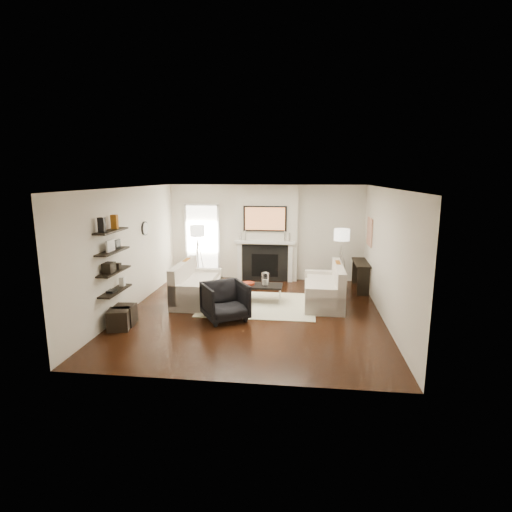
# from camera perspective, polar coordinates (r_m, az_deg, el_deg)

# --- Properties ---
(room_envelope) EXTENTS (6.00, 6.00, 6.00)m
(room_envelope) POSITION_cam_1_polar(r_m,az_deg,el_deg) (8.45, -0.48, 0.53)
(room_envelope) COLOR black
(room_envelope) RESTS_ON ground
(chimney_breast) EXTENTS (1.80, 0.25, 2.70)m
(chimney_breast) POSITION_cam_1_polar(r_m,az_deg,el_deg) (11.27, 1.36, 3.27)
(chimney_breast) COLOR silver
(chimney_breast) RESTS_ON floor
(fireplace_surround) EXTENTS (1.30, 0.02, 1.04)m
(fireplace_surround) POSITION_cam_1_polar(r_m,az_deg,el_deg) (11.29, 1.28, -1.00)
(fireplace_surround) COLOR black
(fireplace_surround) RESTS_ON floor
(firebox) EXTENTS (0.75, 0.02, 0.65)m
(firebox) POSITION_cam_1_polar(r_m,az_deg,el_deg) (11.30, 1.28, -1.35)
(firebox) COLOR black
(firebox) RESTS_ON floor
(mantel_pilaster_l) EXTENTS (0.12, 0.08, 1.10)m
(mantel_pilaster_l) POSITION_cam_1_polar(r_m,az_deg,el_deg) (11.34, -2.36, -0.79)
(mantel_pilaster_l) COLOR white
(mantel_pilaster_l) RESTS_ON floor
(mantel_pilaster_r) EXTENTS (0.12, 0.08, 1.10)m
(mantel_pilaster_r) POSITION_cam_1_polar(r_m,az_deg,el_deg) (11.21, 4.93, -0.97)
(mantel_pilaster_r) COLOR white
(mantel_pilaster_r) RESTS_ON floor
(mantel_shelf) EXTENTS (1.70, 0.18, 0.07)m
(mantel_shelf) POSITION_cam_1_polar(r_m,az_deg,el_deg) (11.12, 1.27, 1.97)
(mantel_shelf) COLOR white
(mantel_shelf) RESTS_ON chimney_breast
(tv_body) EXTENTS (1.20, 0.06, 0.70)m
(tv_body) POSITION_cam_1_polar(r_m,az_deg,el_deg) (11.06, 1.30, 5.36)
(tv_body) COLOR black
(tv_body) RESTS_ON chimney_breast
(tv_screen) EXTENTS (1.10, 0.00, 0.62)m
(tv_screen) POSITION_cam_1_polar(r_m,az_deg,el_deg) (11.03, 1.28, 5.34)
(tv_screen) COLOR #BF723F
(tv_screen) RESTS_ON tv_body
(candlestick_l_tall) EXTENTS (0.04, 0.04, 0.30)m
(candlestick_l_tall) POSITION_cam_1_polar(r_m,az_deg,el_deg) (11.17, -1.54, 2.97)
(candlestick_l_tall) COLOR silver
(candlestick_l_tall) RESTS_ON mantel_shelf
(candlestick_l_short) EXTENTS (0.04, 0.04, 0.24)m
(candlestick_l_short) POSITION_cam_1_polar(r_m,az_deg,el_deg) (11.19, -2.19, 2.82)
(candlestick_l_short) COLOR silver
(candlestick_l_short) RESTS_ON mantel_shelf
(candlestick_r_tall) EXTENTS (0.04, 0.04, 0.30)m
(candlestick_r_tall) POSITION_cam_1_polar(r_m,az_deg,el_deg) (11.07, 4.12, 2.86)
(candlestick_r_tall) COLOR silver
(candlestick_r_tall) RESTS_ON mantel_shelf
(candlestick_r_short) EXTENTS (0.04, 0.04, 0.24)m
(candlestick_r_short) POSITION_cam_1_polar(r_m,az_deg,el_deg) (11.07, 4.79, 2.69)
(candlestick_r_short) COLOR silver
(candlestick_r_short) RESTS_ON mantel_shelf
(hallway_panel) EXTENTS (0.90, 0.02, 2.10)m
(hallway_panel) POSITION_cam_1_polar(r_m,az_deg,el_deg) (11.74, -7.63, 2.02)
(hallway_panel) COLOR white
(hallway_panel) RESTS_ON floor
(door_trim_l) EXTENTS (0.06, 0.06, 2.16)m
(door_trim_l) POSITION_cam_1_polar(r_m,az_deg,el_deg) (11.84, -9.90, 2.03)
(door_trim_l) COLOR white
(door_trim_l) RESTS_ON floor
(door_trim_r) EXTENTS (0.06, 0.06, 2.16)m
(door_trim_r) POSITION_cam_1_polar(r_m,az_deg,el_deg) (11.61, -5.35, 1.97)
(door_trim_r) COLOR white
(door_trim_r) RESTS_ON floor
(door_trim_top) EXTENTS (1.02, 0.06, 0.06)m
(door_trim_top) POSITION_cam_1_polar(r_m,az_deg,el_deg) (11.59, -7.79, 7.28)
(door_trim_top) COLOR white
(door_trim_top) RESTS_ON wall_back
(rug) EXTENTS (2.60, 2.00, 0.01)m
(rug) POSITION_cam_1_polar(r_m,az_deg,el_deg) (9.34, 0.31, -6.93)
(rug) COLOR beige
(rug) RESTS_ON floor
(loveseat_left_base) EXTENTS (0.85, 1.80, 0.42)m
(loveseat_left_base) POSITION_cam_1_polar(r_m,az_deg,el_deg) (9.68, -8.36, -5.13)
(loveseat_left_base) COLOR beige
(loveseat_left_base) RESTS_ON floor
(loveseat_left_back) EXTENTS (0.18, 1.80, 0.80)m
(loveseat_left_back) POSITION_cam_1_polar(r_m,az_deg,el_deg) (9.69, -10.33, -3.24)
(loveseat_left_back) COLOR beige
(loveseat_left_back) RESTS_ON floor
(loveseat_left_arm_n) EXTENTS (0.85, 0.18, 0.60)m
(loveseat_left_arm_n) POSITION_cam_1_polar(r_m,az_deg,el_deg) (8.91, -9.72, -6.03)
(loveseat_left_arm_n) COLOR beige
(loveseat_left_arm_n) RESTS_ON floor
(loveseat_left_arm_s) EXTENTS (0.85, 0.18, 0.60)m
(loveseat_left_arm_s) POSITION_cam_1_polar(r_m,az_deg,el_deg) (10.41, -7.22, -3.40)
(loveseat_left_arm_s) COLOR beige
(loveseat_left_arm_s) RESTS_ON floor
(loveseat_left_cushion) EXTENTS (0.63, 1.44, 0.10)m
(loveseat_left_cushion) POSITION_cam_1_polar(r_m,az_deg,el_deg) (9.60, -8.11, -3.65)
(loveseat_left_cushion) COLOR beige
(loveseat_left_cushion) RESTS_ON loveseat_left_base
(pillow_left_orange) EXTENTS (0.10, 0.42, 0.42)m
(pillow_left_orange) POSITION_cam_1_polar(r_m,az_deg,el_deg) (9.92, -9.87, -1.67)
(pillow_left_orange) COLOR #905111
(pillow_left_orange) RESTS_ON loveseat_left_cushion
(pillow_left_charcoal) EXTENTS (0.10, 0.40, 0.40)m
(pillow_left_charcoal) POSITION_cam_1_polar(r_m,az_deg,el_deg) (9.36, -10.90, -2.55)
(pillow_left_charcoal) COLOR black
(pillow_left_charcoal) RESTS_ON loveseat_left_cushion
(loveseat_right_base) EXTENTS (0.85, 1.80, 0.42)m
(loveseat_right_base) POSITION_cam_1_polar(r_m,az_deg,el_deg) (9.50, 9.58, -5.49)
(loveseat_right_base) COLOR beige
(loveseat_right_base) RESTS_ON floor
(loveseat_right_back) EXTENTS (0.18, 1.80, 0.80)m
(loveseat_right_back) POSITION_cam_1_polar(r_m,az_deg,el_deg) (9.44, 11.68, -3.69)
(loveseat_right_back) COLOR beige
(loveseat_right_back) RESTS_ON floor
(loveseat_right_arm_n) EXTENTS (0.85, 0.18, 0.60)m
(loveseat_right_arm_n) POSITION_cam_1_polar(r_m,az_deg,el_deg) (8.70, 9.84, -6.47)
(loveseat_right_arm_n) COLOR beige
(loveseat_right_arm_n) RESTS_ON floor
(loveseat_right_arm_s) EXTENTS (0.85, 0.18, 0.60)m
(loveseat_right_arm_s) POSITION_cam_1_polar(r_m,az_deg,el_deg) (10.25, 9.39, -3.70)
(loveseat_right_arm_s) COLOR beige
(loveseat_right_arm_s) RESTS_ON floor
(loveseat_right_cushion) EXTENTS (0.63, 1.44, 0.10)m
(loveseat_right_cushion) POSITION_cam_1_polar(r_m,az_deg,el_deg) (9.42, 9.33, -3.97)
(loveseat_right_cushion) COLOR beige
(loveseat_right_cushion) RESTS_ON loveseat_right_base
(pillow_right_orange) EXTENTS (0.10, 0.42, 0.42)m
(pillow_right_orange) POSITION_cam_1_polar(r_m,az_deg,el_deg) (9.68, 11.58, -2.06)
(pillow_right_orange) COLOR #905111
(pillow_right_orange) RESTS_ON loveseat_right_cushion
(pillow_right_charcoal) EXTENTS (0.10, 0.40, 0.40)m
(pillow_right_charcoal) POSITION_cam_1_polar(r_m,az_deg,el_deg) (9.10, 11.88, -3.00)
(pillow_right_charcoal) COLOR black
(pillow_right_charcoal) RESTS_ON loveseat_right_cushion
(coffee_table) EXTENTS (1.10, 0.55, 0.04)m
(coffee_table) POSITION_cam_1_polar(r_m,az_deg,el_deg) (9.43, 0.41, -4.25)
(coffee_table) COLOR black
(coffee_table) RESTS_ON floor
(coffee_leg_nw) EXTENTS (0.02, 0.02, 0.38)m
(coffee_leg_nw) POSITION_cam_1_polar(r_m,az_deg,el_deg) (9.34, -2.81, -5.75)
(coffee_leg_nw) COLOR silver
(coffee_leg_nw) RESTS_ON floor
(coffee_leg_ne) EXTENTS (0.02, 0.02, 0.38)m
(coffee_leg_ne) POSITION_cam_1_polar(r_m,az_deg,el_deg) (9.24, 3.36, -5.97)
(coffee_leg_ne) COLOR silver
(coffee_leg_ne) RESTS_ON floor
(coffee_leg_sw) EXTENTS (0.02, 0.02, 0.38)m
(coffee_leg_sw) POSITION_cam_1_polar(r_m,az_deg,el_deg) (9.76, -2.38, -5.00)
(coffee_leg_sw) COLOR silver
(coffee_leg_sw) RESTS_ON floor
(coffee_leg_se) EXTENTS (0.02, 0.02, 0.38)m
(coffee_leg_se) POSITION_cam_1_polar(r_m,az_deg,el_deg) (9.66, 3.52, -5.19)
(coffee_leg_se) COLOR silver
(coffee_leg_se) RESTS_ON floor
(hurricane_glass) EXTENTS (0.18, 0.18, 0.32)m
(hurricane_glass) POSITION_cam_1_polar(r_m,az_deg,el_deg) (9.37, 1.32, -3.34)
(hurricane_glass) COLOR white
(hurricane_glass) RESTS_ON coffee_table
(hurricane_candle) EXTENTS (0.09, 0.09, 0.14)m
(hurricane_candle) POSITION_cam_1_polar(r_m,az_deg,el_deg) (9.39, 1.32, -3.72)
(hurricane_candle) COLOR white
(hurricane_candle) RESTS_ON coffee_table
(copper_bowl) EXTENTS (0.30, 0.30, 0.05)m
(copper_bowl) POSITION_cam_1_polar(r_m,az_deg,el_deg) (9.45, -1.10, -3.94)
(copper_bowl) COLOR #BD3A1F
(copper_bowl) RESTS_ON coffee_table
(armchair) EXTENTS (1.12, 1.11, 0.86)m
(armchair) POSITION_cam_1_polar(r_m,az_deg,el_deg) (8.33, -4.43, -6.20)
(armchair) COLOR black
(armchair) RESTS_ON floor
(lamp_left_post) EXTENTS (0.02, 0.02, 1.20)m
(lamp_left_post) POSITION_cam_1_polar(r_m,az_deg,el_deg) (11.29, -8.26, -0.69)
(lamp_left_post) COLOR silver
(lamp_left_post) RESTS_ON floor
(lamp_left_shade) EXTENTS (0.40, 0.40, 0.30)m
(lamp_left_shade) POSITION_cam_1_polar(r_m,az_deg,el_deg) (11.15, -8.38, 3.58)
(lamp_left_shade) COLOR white
(lamp_left_shade) RESTS_ON lamp_left_post
(lamp_left_leg_a) EXTENTS (0.25, 0.02, 1.23)m
(lamp_left_leg_a) POSITION_cam_1_polar(r_m,az_deg,el_deg) (11.26, -7.72, -0.71)
(lamp_left_leg_a) COLOR silver
(lamp_left_leg_a) RESTS_ON floor
(lamp_left_leg_b) EXTENTS (0.14, 0.22, 1.23)m
(lamp_left_leg_b) POSITION_cam_1_polar(r_m,az_deg,el_deg) (11.40, -8.40, -0.59)
(lamp_left_leg_b) COLOR silver
(lamp_left_leg_b) RESTS_ON floor
(lamp_left_leg_c) EXTENTS (0.14, 0.22, 1.23)m
(lamp_left_leg_c) POSITION_cam_1_polar(r_m,az_deg,el_deg) (11.22, -8.66, -0.79)
(lamp_left_leg_c) COLOR silver
(lamp_left_leg_c) RESTS_ON floor
(lamp_right_post) EXTENTS (0.02, 0.02, 1.20)m
(lamp_right_post) POSITION_cam_1_polar(r_m,az_deg,el_deg) (10.69, 11.98, -1.51)
(lamp_right_post) COLOR silver
(lamp_right_post) RESTS_ON floor
(lamp_right_shade) EXTENTS (0.40, 0.40, 0.30)m
(lamp_right_shade) POSITION_cam_1_polar(r_m,az_deg,el_deg) (10.54, 12.17, 3.00)
(lamp_right_shade) COLOR white
(lamp_right_shade) RESTS_ON lamp_right_post
(lamp_right_leg_a) EXTENTS (0.25, 0.02, 1.23)m
(lamp_right_leg_a) POSITION_cam_1_polar(r_m,az_deg,el_deg) (10.70, 12.57, -1.53)
(lamp_right_leg_a) COLOR silver
(lamp_right_leg_a) RESTS_ON floor
(lamp_right_leg_b) EXTENTS (0.14, 0.22, 1.23)m
(lamp_right_leg_b) POSITION_cam_1_polar(r_m,az_deg,el_deg) (10.78, 11.64, -1.40)
(lamp_right_leg_b) COLOR silver
(lamp_right_leg_b) RESTS_ON floor
(lamp_right_leg_c) EXTENTS (0.14, 0.22, 1.23)m
(lamp_right_leg_c) POSITION_cam_1_polar(r_m,az_deg,el_deg) (10.59, 11.73, -1.62)
(lamp_right_leg_c) COLOR silver
(lamp_right_leg_c) RESTS_ON floor
(console_top) EXTENTS (0.35, 1.20, 0.04)m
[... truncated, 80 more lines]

